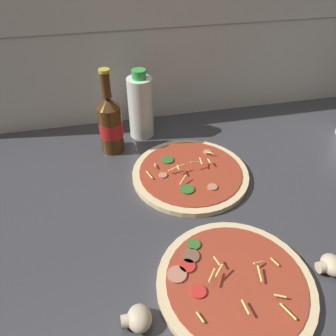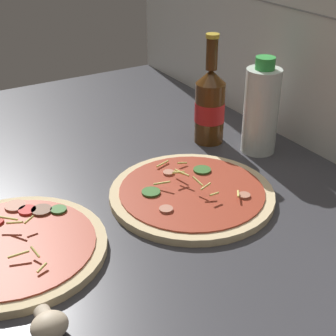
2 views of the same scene
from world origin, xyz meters
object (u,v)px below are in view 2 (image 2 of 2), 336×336
Objects in this scene: pizza_far at (192,194)px; oil_bottle at (261,109)px; pizza_near at (14,248)px; beer_bottle at (210,105)px; mushroom_left at (49,324)px.

oil_bottle reaches higher than pizza_far.
pizza_near is 0.96× the size of pizza_far.
beer_bottle is at bearing 109.81° from pizza_near.
mushroom_left is (18.52, -0.92, 0.84)cm from pizza_near.
pizza_near is at bearing -81.50° from oil_bottle.
pizza_near reaches higher than mushroom_left.
pizza_far is 1.46× the size of oil_bottle.
pizza_far is 1.25× the size of beer_bottle.
beer_bottle is 60.78cm from mushroom_left.
beer_bottle is at bearing 137.94° from pizza_far.
mushroom_left is at bearing -64.15° from oil_bottle.
beer_bottle reaches higher than pizza_near.
pizza_near is 55.19cm from oil_bottle.
beer_bottle reaches higher than pizza_far.
pizza_near is 18.56cm from mushroom_left.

